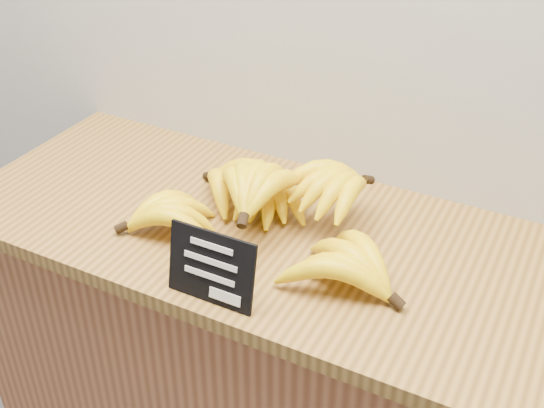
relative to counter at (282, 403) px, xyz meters
The scene contains 4 objects.
counter is the anchor object (origin of this frame).
counter_top 0.47m from the counter, ahead, with size 1.31×0.54×0.03m, color olive.
chalkboard_sign 0.59m from the counter, 95.24° to the right, with size 0.16×0.01×0.13m, color black.
banana_pile 0.53m from the counter, 158.22° to the right, with size 0.55×0.42×0.13m.
Camera 1 is at (0.48, 1.80, 1.68)m, focal length 45.00 mm.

